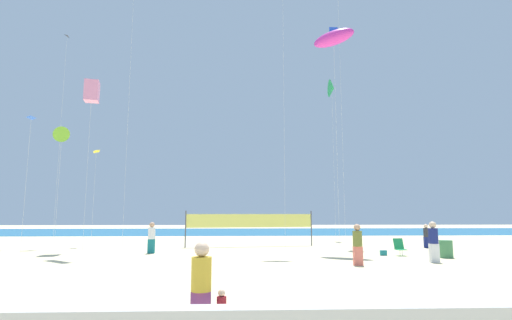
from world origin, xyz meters
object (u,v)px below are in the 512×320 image
(beachgoer_white_shirt, at_px, (152,237))
(trash_barrel, at_px, (446,249))
(folding_beach_chair, at_px, (400,247))
(kite_green_delta, at_px, (332,88))
(kite_magenta_inflatable, at_px, (334,38))
(beachgoer_olive_shirt, at_px, (358,243))
(kite_black_diamond, at_px, (67,46))
(beach_handbag, at_px, (383,253))
(beachgoer_navy_shirt, at_px, (433,240))
(toddler_figure, at_px, (221,310))
(kite_lime_delta, at_px, (62,135))
(volleyball_net, at_px, (251,222))
(kite_pink_box, at_px, (92,91))
(mother_figure, at_px, (201,284))
(beachgoer_charcoal_shirt, at_px, (426,235))
(kite_blue_diamond, at_px, (31,121))
(kite_yellow_diamond, at_px, (96,153))

(beachgoer_white_shirt, bearing_deg, trash_barrel, 10.17)
(beachgoer_white_shirt, xyz_separation_m, folding_beach_chair, (13.50, -1.68, -0.46))
(kite_green_delta, distance_m, kite_magenta_inflatable, 11.42)
(beachgoer_olive_shirt, relative_size, kite_black_diamond, 0.11)
(folding_beach_chair, bearing_deg, kite_green_delta, 59.26)
(beach_handbag, relative_size, kite_black_diamond, 0.02)
(beach_handbag, bearing_deg, kite_magenta_inflatable, 121.78)
(beachgoer_navy_shirt, bearing_deg, toddler_figure, 113.36)
(beachgoer_olive_shirt, distance_m, kite_magenta_inflatable, 14.15)
(kite_lime_delta, distance_m, kite_black_diamond, 8.08)
(toddler_figure, xyz_separation_m, beachgoer_white_shirt, (-4.62, 14.93, 0.50))
(volleyball_net, distance_m, kite_black_diamond, 19.76)
(kite_pink_box, bearing_deg, kite_lime_delta, 141.00)
(mother_figure, distance_m, kite_lime_delta, 23.31)
(kite_lime_delta, bearing_deg, kite_green_delta, 20.95)
(folding_beach_chair, height_order, kite_black_diamond, kite_black_diamond)
(beachgoer_charcoal_shirt, distance_m, kite_pink_box, 23.58)
(kite_magenta_inflatable, distance_m, kite_black_diamond, 20.42)
(kite_blue_diamond, relative_size, kite_yellow_diamond, 1.14)
(beachgoer_charcoal_shirt, xyz_separation_m, trash_barrel, (-1.74, -5.65, -0.38))
(mother_figure, xyz_separation_m, folding_beach_chair, (9.26, 13.24, -0.43))
(toddler_figure, bearing_deg, kite_lime_delta, 151.61)
(kite_blue_diamond, bearing_deg, kite_magenta_inflatable, 5.23)
(trash_barrel, distance_m, kite_magenta_inflatable, 14.28)
(beachgoer_charcoal_shirt, relative_size, volleyball_net, 0.18)
(beachgoer_white_shirt, bearing_deg, mother_figure, -53.41)
(mother_figure, bearing_deg, folding_beach_chair, 53.31)
(kite_green_delta, xyz_separation_m, kite_black_diamond, (-22.04, -5.35, 1.32))
(mother_figure, xyz_separation_m, beach_handbag, (8.38, 13.27, -0.76))
(beachgoer_navy_shirt, distance_m, beachgoer_charcoal_shirt, 8.10)
(mother_figure, xyz_separation_m, beachgoer_olive_shirt, (5.83, 9.38, 0.04))
(kite_magenta_inflatable, bearing_deg, kite_green_delta, 77.24)
(beachgoer_navy_shirt, xyz_separation_m, volleyball_net, (-8.18, 9.10, 0.66))
(kite_yellow_diamond, bearing_deg, kite_lime_delta, -151.72)
(mother_figure, bearing_deg, volleyball_net, 83.94)
(mother_figure, bearing_deg, trash_barrel, 45.48)
(beachgoer_navy_shirt, height_order, trash_barrel, beachgoer_navy_shirt)
(beachgoer_charcoal_shirt, bearing_deg, folding_beach_chair, -42.05)
(beachgoer_white_shirt, relative_size, kite_lime_delta, 0.21)
(toddler_figure, xyz_separation_m, trash_barrel, (10.77, 12.05, 0.01))
(beachgoer_charcoal_shirt, height_order, kite_blue_diamond, kite_blue_diamond)
(folding_beach_chair, xyz_separation_m, kite_green_delta, (-0.02, 13.84, 13.33))
(kite_yellow_diamond, bearing_deg, kite_pink_box, -77.57)
(beachgoer_navy_shirt, xyz_separation_m, kite_lime_delta, (-21.16, 8.85, 6.58))
(beachgoer_white_shirt, distance_m, kite_green_delta, 22.25)
(beachgoer_white_shirt, height_order, volleyball_net, volleyball_net)
(toddler_figure, distance_m, kite_blue_diamond, 19.61)
(beachgoer_olive_shirt, bearing_deg, kite_yellow_diamond, 160.69)
(kite_green_delta, relative_size, kite_black_diamond, 0.91)
(beachgoer_olive_shirt, bearing_deg, kite_blue_diamond, 179.56)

